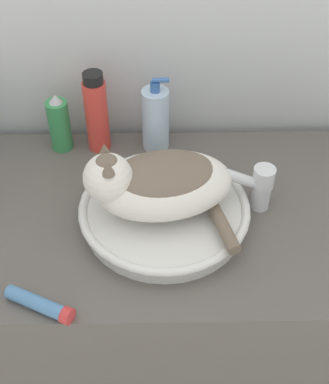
# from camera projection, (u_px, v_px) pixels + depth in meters

# --- Properties ---
(wall_back) EXTENTS (8.00, 0.05, 2.40)m
(wall_back) POSITION_uv_depth(u_px,v_px,m) (172.00, 5.00, 1.26)
(wall_back) COLOR silver
(wall_back) RESTS_ON ground_plane
(vanity_counter) EXTENTS (1.27, 0.59, 0.87)m
(vanity_counter) POSITION_uv_depth(u_px,v_px,m) (173.00, 316.00, 1.53)
(vanity_counter) COLOR #56514C
(vanity_counter) RESTS_ON ground_plane
(sink_basin) EXTENTS (0.38, 0.38, 0.05)m
(sink_basin) POSITION_uv_depth(u_px,v_px,m) (164.00, 211.00, 1.20)
(sink_basin) COLOR silver
(sink_basin) RESTS_ON vanity_counter
(cat) EXTENTS (0.33, 0.27, 0.17)m
(cat) POSITION_uv_depth(u_px,v_px,m) (157.00, 182.00, 1.13)
(cat) COLOR silver
(cat) RESTS_ON sink_basin
(faucet) EXTENTS (0.13, 0.06, 0.13)m
(faucet) POSITION_uv_depth(u_px,v_px,m) (258.00, 185.00, 1.20)
(faucet) COLOR silver
(faucet) RESTS_ON vanity_counter
(soap_pump_bottle) EXTENTS (0.07, 0.07, 0.20)m
(soap_pump_bottle) POSITION_uv_depth(u_px,v_px,m) (156.00, 119.00, 1.35)
(soap_pump_bottle) COLOR silver
(soap_pump_bottle) RESTS_ON vanity_counter
(shampoo_bottle_tall) EXTENTS (0.06, 0.06, 0.22)m
(shampoo_bottle_tall) POSITION_uv_depth(u_px,v_px,m) (97.00, 113.00, 1.33)
(shampoo_bottle_tall) COLOR #DB3D33
(shampoo_bottle_tall) RESTS_ON vanity_counter
(spray_bottle_trigger) EXTENTS (0.06, 0.06, 0.16)m
(spray_bottle_trigger) POSITION_uv_depth(u_px,v_px,m) (59.00, 124.00, 1.35)
(spray_bottle_trigger) COLOR #338C4C
(spray_bottle_trigger) RESTS_ON vanity_counter
(cream_tube) EXTENTS (0.14, 0.09, 0.03)m
(cream_tube) POSITION_uv_depth(u_px,v_px,m) (40.00, 304.00, 1.03)
(cream_tube) COLOR #4C7FB2
(cream_tube) RESTS_ON vanity_counter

